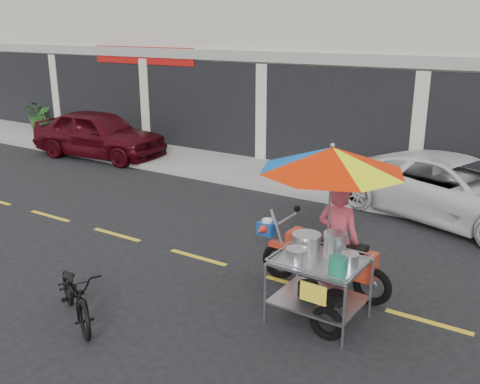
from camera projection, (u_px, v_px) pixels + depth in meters
The scene contains 9 objects.
ground at pixel (299, 286), 8.47m from camera, with size 90.00×90.00×0.00m, color black.
sidewalk at pixel (402, 193), 12.87m from camera, with size 45.00×3.00×0.15m, color gray.
centerline at pixel (299, 286), 8.47m from camera, with size 42.00×0.10×0.01m, color gold.
maroon_sedan at pixel (99, 134), 16.50m from camera, with size 1.74×4.32×1.47m, color #3E060D.
white_pickup at pixel (456, 190), 11.13m from camera, with size 2.23×4.84×1.35m, color silver.
plant_tall at pixel (38, 114), 20.38m from camera, with size 0.97×0.84×1.08m, color #224D1C.
plant_short at pixel (45, 121), 19.12m from camera, with size 0.59×0.59×1.05m, color #224D1C.
near_bicycle at pixel (76, 294), 7.36m from camera, with size 0.55×1.58×0.83m, color black.
food_vendor_rig at pixel (331, 206), 7.32m from camera, with size 2.49×2.03×2.53m.
Camera 1 is at (3.32, -6.94, 3.96)m, focal length 40.00 mm.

